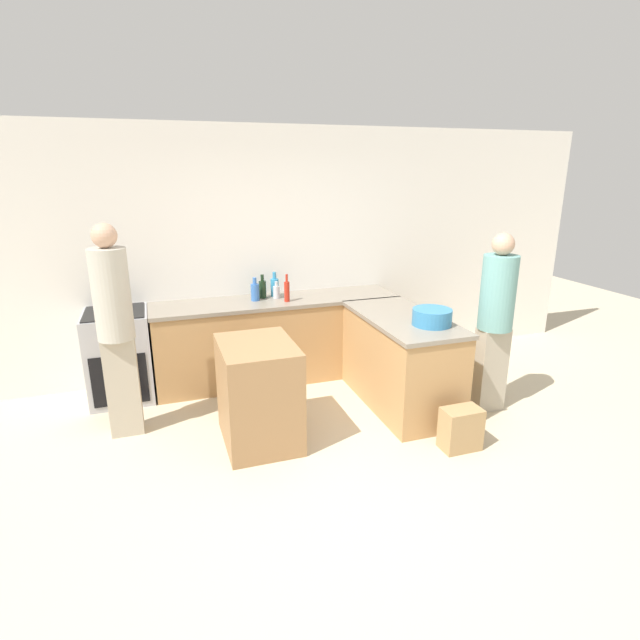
{
  "coord_description": "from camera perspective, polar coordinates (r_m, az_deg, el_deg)",
  "views": [
    {
      "loc": [
        -1.23,
        -2.99,
        2.26
      ],
      "look_at": [
        0.15,
        1.06,
        0.95
      ],
      "focal_mm": 28.0,
      "sensor_mm": 36.0,
      "label": 1
    }
  ],
  "objects": [
    {
      "name": "ground_plane",
      "position": [
        3.95,
        3.07,
        -17.93
      ],
      "size": [
        14.0,
        14.0,
        0.0
      ],
      "primitive_type": "plane",
      "color": "beige"
    },
    {
      "name": "wall_back",
      "position": [
        5.62,
        -5.92,
        7.62
      ],
      "size": [
        8.0,
        0.06,
        2.7
      ],
      "color": "white",
      "rests_on": "ground_plane"
    },
    {
      "name": "counter_back",
      "position": [
        5.52,
        -4.84,
        -2.14
      ],
      "size": [
        2.65,
        0.65,
        0.9
      ],
      "color": "tan",
      "rests_on": "ground_plane"
    },
    {
      "name": "counter_peninsula",
      "position": [
        4.96,
        9.18,
        -4.57
      ],
      "size": [
        0.69,
        1.44,
        0.9
      ],
      "color": "tan",
      "rests_on": "ground_plane"
    },
    {
      "name": "range_oven",
      "position": [
        5.4,
        -21.93,
        -3.8
      ],
      "size": [
        0.6,
        0.63,
        0.92
      ],
      "color": "#ADADB2",
      "rests_on": "ground_plane"
    },
    {
      "name": "island_table",
      "position": [
        4.28,
        -7.04,
        -8.29
      ],
      "size": [
        0.61,
        0.78,
        0.88
      ],
      "color": "#997047",
      "rests_on": "ground_plane"
    },
    {
      "name": "mixing_bowl",
      "position": [
        4.58,
        12.68,
        0.34
      ],
      "size": [
        0.35,
        0.35,
        0.15
      ],
      "color": "teal",
      "rests_on": "counter_peninsula"
    },
    {
      "name": "vinegar_bottle_clear",
      "position": [
        5.41,
        -5.0,
        3.25
      ],
      "size": [
        0.07,
        0.07,
        0.18
      ],
      "color": "silver",
      "rests_on": "counter_back"
    },
    {
      "name": "hot_sauce_bottle",
      "position": [
        5.26,
        -3.81,
        3.36
      ],
      "size": [
        0.06,
        0.06,
        0.29
      ],
      "color": "red",
      "rests_on": "counter_back"
    },
    {
      "name": "dish_soap_bottle",
      "position": [
        5.5,
        -5.2,
        3.82
      ],
      "size": [
        0.09,
        0.09,
        0.27
      ],
      "color": "#338CBF",
      "rests_on": "counter_back"
    },
    {
      "name": "wine_bottle_dark",
      "position": [
        5.44,
        -6.58,
        3.58
      ],
      "size": [
        0.08,
        0.08,
        0.26
      ],
      "color": "black",
      "rests_on": "counter_back"
    },
    {
      "name": "water_bottle_blue",
      "position": [
        5.34,
        -7.44,
        3.25
      ],
      "size": [
        0.09,
        0.09,
        0.25
      ],
      "color": "#386BB7",
      "rests_on": "counter_back"
    },
    {
      "name": "person_by_range",
      "position": [
        4.49,
        -22.37,
        -0.35
      ],
      "size": [
        0.3,
        0.3,
        1.85
      ],
      "color": "#ADA38E",
      "rests_on": "ground_plane"
    },
    {
      "name": "person_at_peninsula",
      "position": [
        4.9,
        19.41,
        0.34
      ],
      "size": [
        0.32,
        0.32,
        1.71
      ],
      "color": "#ADA38E",
      "rests_on": "ground_plane"
    },
    {
      "name": "paper_bag",
      "position": [
        4.4,
        15.79,
        -11.88
      ],
      "size": [
        0.32,
        0.2,
        0.36
      ],
      "color": "#A88456",
      "rests_on": "ground_plane"
    }
  ]
}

